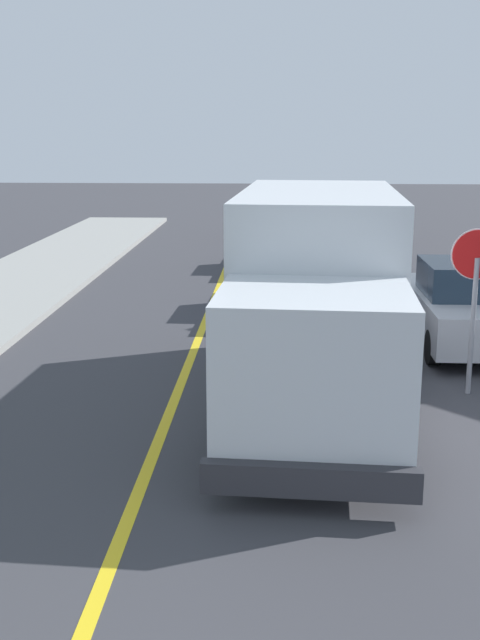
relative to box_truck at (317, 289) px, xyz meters
The scene contains 7 objects.
centre_line_yellow 2.83m from the box_truck, behind, with size 0.16×56.00×0.01m, color gold.
box_truck is the anchor object (origin of this frame).
parked_car_near 6.47m from the box_truck, 92.00° to the left, with size 1.96×4.46×1.67m.
parked_car_mid 12.19m from the box_truck, 91.58° to the left, with size 1.94×4.45×1.67m.
parked_car_far 18.66m from the box_truck, 89.24° to the left, with size 1.83×4.41×1.67m.
parked_van_across 4.60m from the box_truck, 47.98° to the left, with size 1.80×4.40×1.67m.
stop_sign 2.52m from the box_truck, ahead, with size 0.80×0.10×2.65m.
Camera 1 is at (1.60, -1.99, 4.13)m, focal length 43.77 mm.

